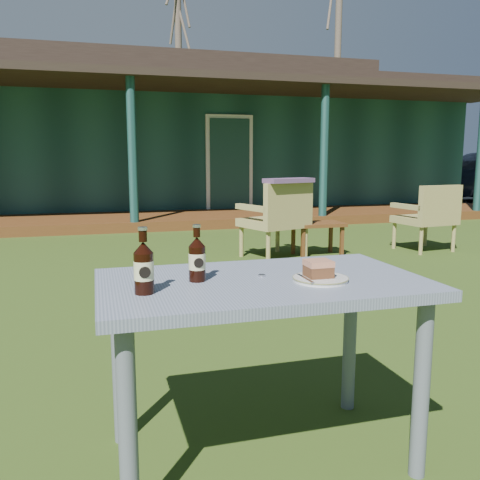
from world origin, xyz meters
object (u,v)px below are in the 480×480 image
object	(u,v)px
cake_slice	(318,268)
side_table	(318,227)
cafe_table	(262,305)
armchair_right	(429,214)
armchair_left	(278,216)
plate	(320,279)
cola_bottle_far	(144,267)
cola_bottle_near	(197,259)

from	to	relation	value
cake_slice	side_table	distance (m)	4.29
cafe_table	armchair_right	xyz separation A→B (m)	(3.43, 3.67, -0.15)
armchair_left	plate	bearing A→B (deg)	-108.03
cola_bottle_far	side_table	world-z (taller)	cola_bottle_far
cake_slice	plate	bearing A→B (deg)	-62.65
armchair_right	armchair_left	bearing A→B (deg)	177.94
cafe_table	armchair_left	world-z (taller)	armchair_left
cake_slice	armchair_right	world-z (taller)	armchair_right
cake_slice	cola_bottle_far	size ratio (longest dim) A/B	0.41
cake_slice	cola_bottle_near	bearing A→B (deg)	165.19
armchair_left	cake_slice	bearing A→B (deg)	-108.14
plate	cola_bottle_near	xyz separation A→B (m)	(-0.43, 0.12, 0.08)
cake_slice	armchair_left	distance (m)	4.03
cake_slice	cola_bottle_far	bearing A→B (deg)	-179.19
plate	cola_bottle_near	distance (m)	0.46
cola_bottle_near	cola_bottle_far	distance (m)	0.24
cafe_table	armchair_left	distance (m)	4.01
cola_bottle_far	armchair_right	xyz separation A→B (m)	(3.87, 3.76, -0.34)
plate	armchair_right	bearing A→B (deg)	49.32
cafe_table	cake_slice	world-z (taller)	cake_slice
cola_bottle_near	cafe_table	bearing A→B (deg)	-8.07
plate	cola_bottle_near	size ratio (longest dim) A/B	0.98
cafe_table	cola_bottle_far	world-z (taller)	cola_bottle_far
cafe_table	cola_bottle_near	world-z (taller)	cola_bottle_near
plate	cola_bottle_far	size ratio (longest dim) A/B	0.91
side_table	cafe_table	bearing A→B (deg)	-117.38
cake_slice	cola_bottle_near	size ratio (longest dim) A/B	0.44
armchair_left	armchair_right	bearing A→B (deg)	-2.06
armchair_left	armchair_right	world-z (taller)	armchair_left
armchair_left	cola_bottle_far	bearing A→B (deg)	-116.19
cake_slice	cafe_table	bearing A→B (deg)	157.34
cafe_table	cola_bottle_near	bearing A→B (deg)	171.93
cola_bottle_near	cola_bottle_far	world-z (taller)	cola_bottle_far
cola_bottle_far	cola_bottle_near	bearing A→B (deg)	31.12
cake_slice	cola_bottle_far	world-z (taller)	cola_bottle_far
plate	side_table	bearing A→B (deg)	65.50
armchair_right	side_table	xyz separation A→B (m)	(-1.46, 0.13, -0.13)
side_table	cola_bottle_near	bearing A→B (deg)	-120.36
side_table	cola_bottle_far	bearing A→B (deg)	-121.77
plate	side_table	world-z (taller)	plate
plate	cake_slice	xyz separation A→B (m)	(-0.00, 0.01, 0.04)
cake_slice	armchair_left	bearing A→B (deg)	71.86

